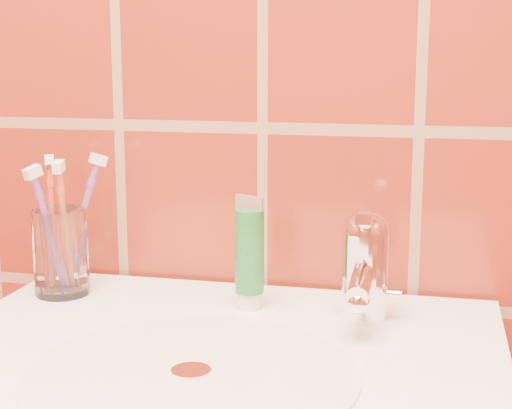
# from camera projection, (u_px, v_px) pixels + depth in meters

# --- Properties ---
(glass_tumbler) EXTENTS (0.08, 0.08, 0.10)m
(glass_tumbler) POSITION_uv_depth(u_px,v_px,m) (61.00, 252.00, 0.92)
(glass_tumbler) COLOR white
(glass_tumbler) RESTS_ON pedestal_sink
(toothpaste_tube) EXTENTS (0.04, 0.03, 0.13)m
(toothpaste_tube) POSITION_uv_depth(u_px,v_px,m) (249.00, 256.00, 0.86)
(toothpaste_tube) COLOR white
(toothpaste_tube) RESTS_ON pedestal_sink
(faucet) EXTENTS (0.05, 0.11, 0.12)m
(faucet) POSITION_uv_depth(u_px,v_px,m) (365.00, 263.00, 0.82)
(faucet) COLOR white
(faucet) RESTS_ON pedestal_sink
(toothbrush_0) EXTENTS (0.04, 0.08, 0.17)m
(toothbrush_0) POSITION_uv_depth(u_px,v_px,m) (64.00, 230.00, 0.90)
(toothbrush_0) COLOR #CD6124
(toothbrush_0) RESTS_ON glass_tumbler
(toothbrush_1) EXTENTS (0.12, 0.12, 0.18)m
(toothbrush_1) POSITION_uv_depth(u_px,v_px,m) (80.00, 224.00, 0.93)
(toothbrush_1) COLOR #76489A
(toothbrush_1) RESTS_ON glass_tumbler
(toothbrush_2) EXTENTS (0.08, 0.11, 0.18)m
(toothbrush_2) POSITION_uv_depth(u_px,v_px,m) (51.00, 233.00, 0.89)
(toothbrush_2) COLOR #7B4595
(toothbrush_2) RESTS_ON glass_tumbler
(toothbrush_3) EXTENTS (0.08, 0.11, 0.18)m
(toothbrush_3) POSITION_uv_depth(u_px,v_px,m) (52.00, 225.00, 0.93)
(toothbrush_3) COLOR #AB3624
(toothbrush_3) RESTS_ON glass_tumbler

